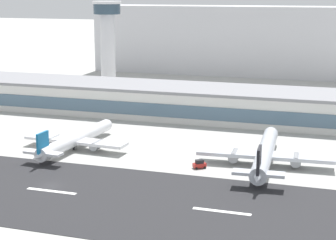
{
  "coord_description": "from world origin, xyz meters",
  "views": [
    {
      "loc": [
        62.83,
        -107.8,
        43.4
      ],
      "look_at": [
        15.19,
        40.12,
        7.69
      ],
      "focal_mm": 60.26,
      "sensor_mm": 36.0,
      "label": 1
    }
  ],
  "objects_px": {
    "terminal_building": "(205,103)",
    "airliner_blue_tail_gate_0": "(74,140)",
    "airliner_black_tail_gate_1": "(265,155)",
    "service_baggage_tug_0": "(199,164)",
    "distant_hotel_block": "(221,40)",
    "control_tower": "(108,36)"
  },
  "relations": [
    {
      "from": "terminal_building",
      "to": "airliner_blue_tail_gate_0",
      "type": "distance_m",
      "value": 56.82
    },
    {
      "from": "airliner_black_tail_gate_1",
      "to": "airliner_blue_tail_gate_0",
      "type": "bearing_deg",
      "value": 87.38
    },
    {
      "from": "terminal_building",
      "to": "airliner_black_tail_gate_1",
      "type": "xyz_separation_m",
      "value": [
        28.16,
        -50.14,
        -2.31
      ]
    },
    {
      "from": "airliner_black_tail_gate_1",
      "to": "service_baggage_tug_0",
      "type": "xyz_separation_m",
      "value": [
        -15.24,
        -6.52,
        -2.0
      ]
    },
    {
      "from": "terminal_building",
      "to": "distant_hotel_block",
      "type": "height_order",
      "value": "distant_hotel_block"
    },
    {
      "from": "terminal_building",
      "to": "airliner_blue_tail_gate_0",
      "type": "xyz_separation_m",
      "value": [
        -24.77,
        -51.07,
        -2.62
      ]
    },
    {
      "from": "airliner_blue_tail_gate_0",
      "to": "airliner_black_tail_gate_1",
      "type": "bearing_deg",
      "value": -85.28
    },
    {
      "from": "terminal_building",
      "to": "service_baggage_tug_0",
      "type": "bearing_deg",
      "value": -77.16
    },
    {
      "from": "control_tower",
      "to": "airliner_black_tail_gate_1",
      "type": "distance_m",
      "value": 126.75
    },
    {
      "from": "distant_hotel_block",
      "to": "airliner_black_tail_gate_1",
      "type": "distance_m",
      "value": 167.42
    },
    {
      "from": "control_tower",
      "to": "airliner_black_tail_gate_1",
      "type": "xyz_separation_m",
      "value": [
        83.63,
        -92.95,
        -20.78
      ]
    },
    {
      "from": "distant_hotel_block",
      "to": "airliner_black_tail_gate_1",
      "type": "xyz_separation_m",
      "value": [
        47.35,
        -159.91,
        -14.79
      ]
    },
    {
      "from": "control_tower",
      "to": "airliner_blue_tail_gate_0",
      "type": "xyz_separation_m",
      "value": [
        30.71,
        -93.89,
        -21.09
      ]
    },
    {
      "from": "service_baggage_tug_0",
      "to": "control_tower",
      "type": "bearing_deg",
      "value": 87.98
    },
    {
      "from": "control_tower",
      "to": "airliner_blue_tail_gate_0",
      "type": "height_order",
      "value": "control_tower"
    },
    {
      "from": "terminal_building",
      "to": "airliner_blue_tail_gate_0",
      "type": "relative_size",
      "value": 4.68
    },
    {
      "from": "airliner_black_tail_gate_1",
      "to": "terminal_building",
      "type": "bearing_deg",
      "value": 25.69
    },
    {
      "from": "control_tower",
      "to": "distant_hotel_block",
      "type": "relative_size",
      "value": 0.29
    },
    {
      "from": "airliner_black_tail_gate_1",
      "to": "service_baggage_tug_0",
      "type": "bearing_deg",
      "value": 109.53
    },
    {
      "from": "terminal_building",
      "to": "distant_hotel_block",
      "type": "bearing_deg",
      "value": 99.92
    },
    {
      "from": "service_baggage_tug_0",
      "to": "distant_hotel_block",
      "type": "bearing_deg",
      "value": 64.39
    },
    {
      "from": "terminal_building",
      "to": "distant_hotel_block",
      "type": "distance_m",
      "value": 112.13
    }
  ]
}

